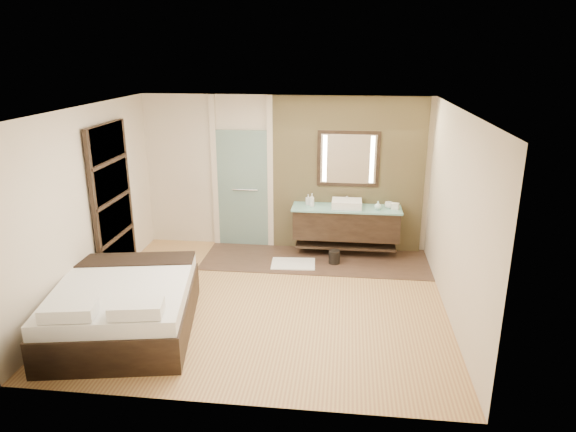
# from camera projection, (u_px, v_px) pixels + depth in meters

# --- Properties ---
(floor) EXTENTS (5.00, 5.00, 0.00)m
(floor) POSITION_uv_depth(u_px,v_px,m) (266.00, 301.00, 7.30)
(floor) COLOR #A56E45
(floor) RESTS_ON ground
(tile_strip) EXTENTS (3.80, 1.30, 0.01)m
(tile_strip) POSITION_uv_depth(u_px,v_px,m) (315.00, 260.00, 8.75)
(tile_strip) COLOR #3D2B21
(tile_strip) RESTS_ON floor
(stone_wall) EXTENTS (2.60, 0.08, 2.70)m
(stone_wall) POSITION_uv_depth(u_px,v_px,m) (348.00, 175.00, 8.86)
(stone_wall) COLOR tan
(stone_wall) RESTS_ON floor
(vanity) EXTENTS (1.85, 0.55, 0.88)m
(vanity) POSITION_uv_depth(u_px,v_px,m) (346.00, 223.00, 8.82)
(vanity) COLOR black
(vanity) RESTS_ON stone_wall
(mirror_unit) EXTENTS (1.06, 0.04, 0.96)m
(mirror_unit) POSITION_uv_depth(u_px,v_px,m) (348.00, 159.00, 8.71)
(mirror_unit) COLOR black
(mirror_unit) RESTS_ON stone_wall
(frosted_door) EXTENTS (1.10, 0.12, 2.70)m
(frosted_door) POSITION_uv_depth(u_px,v_px,m) (243.00, 184.00, 9.12)
(frosted_door) COLOR #AAD8CE
(frosted_door) RESTS_ON floor
(shoji_partition) EXTENTS (0.06, 1.20, 2.40)m
(shoji_partition) POSITION_uv_depth(u_px,v_px,m) (113.00, 203.00, 7.76)
(shoji_partition) COLOR black
(shoji_partition) RESTS_ON floor
(bed) EXTENTS (2.00, 2.33, 0.80)m
(bed) POSITION_uv_depth(u_px,v_px,m) (124.00, 307.00, 6.46)
(bed) COLOR black
(bed) RESTS_ON floor
(bath_mat) EXTENTS (0.75, 0.54, 0.02)m
(bath_mat) POSITION_uv_depth(u_px,v_px,m) (293.00, 264.00, 8.55)
(bath_mat) COLOR white
(bath_mat) RESTS_ON floor
(waste_bin) EXTENTS (0.23, 0.23, 0.23)m
(waste_bin) POSITION_uv_depth(u_px,v_px,m) (334.00, 257.00, 8.56)
(waste_bin) COLOR black
(waste_bin) RESTS_ON floor
(tissue_box) EXTENTS (0.15, 0.15, 0.10)m
(tissue_box) POSITION_uv_depth(u_px,v_px,m) (395.00, 206.00, 8.61)
(tissue_box) COLOR white
(tissue_box) RESTS_ON vanity
(soap_bottle_a) EXTENTS (0.10, 0.10, 0.22)m
(soap_bottle_a) POSITION_uv_depth(u_px,v_px,m) (312.00, 200.00, 8.74)
(soap_bottle_a) COLOR white
(soap_bottle_a) RESTS_ON vanity
(soap_bottle_b) EXTENTS (0.09, 0.09, 0.18)m
(soap_bottle_b) POSITION_uv_depth(u_px,v_px,m) (308.00, 199.00, 8.86)
(soap_bottle_b) COLOR #B2B2B2
(soap_bottle_b) RESTS_ON vanity
(soap_bottle_c) EXTENTS (0.13, 0.13, 0.15)m
(soap_bottle_c) POSITION_uv_depth(u_px,v_px,m) (378.00, 205.00, 8.58)
(soap_bottle_c) COLOR #C0F1EB
(soap_bottle_c) RESTS_ON vanity
(cup) EXTENTS (0.16, 0.16, 0.10)m
(cup) POSITION_uv_depth(u_px,v_px,m) (389.00, 205.00, 8.67)
(cup) COLOR white
(cup) RESTS_ON vanity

